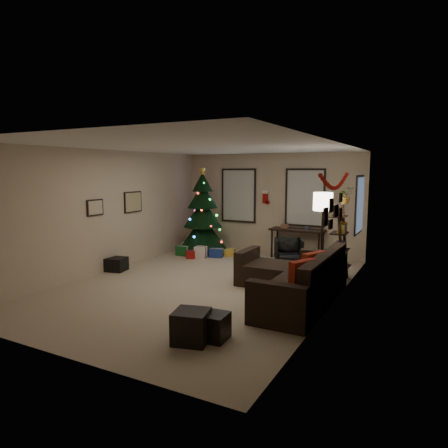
% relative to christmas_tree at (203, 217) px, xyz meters
% --- Properties ---
extents(floor, '(7.00, 7.00, 0.00)m').
position_rel_christmas_tree_xyz_m(floor, '(1.70, -2.75, -0.99)').
color(floor, tan).
rests_on(floor, ground).
extents(ceiling, '(7.00, 7.00, 0.00)m').
position_rel_christmas_tree_xyz_m(ceiling, '(1.70, -2.75, 1.71)').
color(ceiling, white).
rests_on(ceiling, floor).
extents(wall_back, '(5.00, 0.00, 5.00)m').
position_rel_christmas_tree_xyz_m(wall_back, '(1.70, 0.75, 0.36)').
color(wall_back, '#C3AE94').
rests_on(wall_back, floor).
extents(wall_front, '(5.00, 0.00, 5.00)m').
position_rel_christmas_tree_xyz_m(wall_front, '(1.70, -6.25, 0.36)').
color(wall_front, '#C3AE94').
rests_on(wall_front, floor).
extents(wall_left, '(0.00, 7.00, 7.00)m').
position_rel_christmas_tree_xyz_m(wall_left, '(-0.80, -2.75, 0.36)').
color(wall_left, '#C3AE94').
rests_on(wall_left, floor).
extents(wall_right, '(0.00, 7.00, 7.00)m').
position_rel_christmas_tree_xyz_m(wall_right, '(4.20, -2.75, 0.36)').
color(wall_right, '#C3AE94').
rests_on(wall_right, floor).
extents(window_back_left, '(1.05, 0.06, 1.50)m').
position_rel_christmas_tree_xyz_m(window_back_left, '(0.75, 0.72, 0.56)').
color(window_back_left, '#728CB2').
rests_on(window_back_left, wall_back).
extents(window_back_right, '(1.05, 0.06, 1.50)m').
position_rel_christmas_tree_xyz_m(window_back_right, '(2.65, 0.72, 0.56)').
color(window_back_right, '#728CB2').
rests_on(window_back_right, wall_back).
extents(window_right_wall, '(0.06, 0.90, 1.30)m').
position_rel_christmas_tree_xyz_m(window_right_wall, '(4.17, -0.20, 0.51)').
color(window_right_wall, '#728CB2').
rests_on(window_right_wall, wall_right).
extents(christmas_tree, '(1.29, 1.29, 2.39)m').
position_rel_christmas_tree_xyz_m(christmas_tree, '(0.00, 0.00, 0.00)').
color(christmas_tree, black).
rests_on(christmas_tree, floor).
extents(presents, '(1.50, 1.01, 0.30)m').
position_rel_christmas_tree_xyz_m(presents, '(0.24, -0.47, -0.87)').
color(presents, silver).
rests_on(presents, floor).
extents(sofa, '(1.94, 2.82, 0.88)m').
position_rel_christmas_tree_xyz_m(sofa, '(3.53, -2.71, -0.70)').
color(sofa, black).
rests_on(sofa, floor).
extents(pillow_red_a, '(0.33, 0.51, 0.50)m').
position_rel_christmas_tree_xyz_m(pillow_red_a, '(3.91, -3.56, -0.35)').
color(pillow_red_a, maroon).
rests_on(pillow_red_a, sofa).
extents(pillow_red_b, '(0.33, 0.51, 0.50)m').
position_rel_christmas_tree_xyz_m(pillow_red_b, '(3.91, -2.89, -0.35)').
color(pillow_red_b, maroon).
rests_on(pillow_red_b, sofa).
extents(pillow_cream, '(0.22, 0.40, 0.38)m').
position_rel_christmas_tree_xyz_m(pillow_cream, '(3.91, -2.70, -0.36)').
color(pillow_cream, '#BDAE99').
rests_on(pillow_cream, sofa).
extents(ottoman_near, '(0.55, 0.55, 0.43)m').
position_rel_christmas_tree_xyz_m(ottoman_near, '(2.90, -5.16, -0.78)').
color(ottoman_near, black).
rests_on(ottoman_near, floor).
extents(ottoman_far, '(0.41, 0.41, 0.36)m').
position_rel_christmas_tree_xyz_m(ottoman_far, '(3.11, -4.95, -0.81)').
color(ottoman_far, black).
rests_on(ottoman_far, floor).
extents(desk, '(1.40, 0.50, 0.76)m').
position_rel_christmas_tree_xyz_m(desk, '(2.55, 0.47, -0.32)').
color(desk, black).
rests_on(desk, floor).
extents(desk_chair, '(0.78, 0.76, 0.62)m').
position_rel_christmas_tree_xyz_m(desk_chair, '(2.54, -0.18, -0.68)').
color(desk_chair, black).
rests_on(desk_chair, floor).
extents(bookshelf, '(0.30, 0.46, 1.53)m').
position_rel_christmas_tree_xyz_m(bookshelf, '(4.00, -1.17, -0.25)').
color(bookshelf, black).
rests_on(bookshelf, floor).
extents(potted_plant, '(0.53, 0.53, 0.45)m').
position_rel_christmas_tree_xyz_m(potted_plant, '(4.00, -0.97, 0.80)').
color(potted_plant, '#4C4C4C').
rests_on(potted_plant, bookshelf).
extents(floor_lamp, '(0.38, 0.38, 1.81)m').
position_rel_christmas_tree_xyz_m(floor_lamp, '(3.65, -1.42, 0.52)').
color(floor_lamp, black).
rests_on(floor_lamp, floor).
extents(art_map, '(0.04, 0.60, 0.50)m').
position_rel_christmas_tree_xyz_m(art_map, '(-0.78, -1.95, 0.51)').
color(art_map, black).
rests_on(art_map, wall_left).
extents(art_abstract, '(0.04, 0.45, 0.35)m').
position_rel_christmas_tree_xyz_m(art_abstract, '(-0.78, -3.16, 0.47)').
color(art_abstract, black).
rests_on(art_abstract, wall_left).
extents(gallery, '(0.03, 1.25, 0.54)m').
position_rel_christmas_tree_xyz_m(gallery, '(4.18, -2.83, 0.58)').
color(gallery, black).
rests_on(gallery, wall_right).
extents(garland, '(0.08, 1.90, 0.30)m').
position_rel_christmas_tree_xyz_m(garland, '(4.15, -2.67, 1.09)').
color(garland, '#A5140C').
rests_on(garland, wall_right).
extents(stocking_left, '(0.20, 0.05, 0.36)m').
position_rel_christmas_tree_xyz_m(stocking_left, '(1.56, 0.71, 0.55)').
color(stocking_left, '#990F0C').
rests_on(stocking_left, wall_back).
extents(stocking_right, '(0.20, 0.05, 0.36)m').
position_rel_christmas_tree_xyz_m(stocking_right, '(1.89, 0.82, 0.47)').
color(stocking_right, '#990F0C').
rests_on(stocking_right, wall_back).
extents(storage_bin, '(0.67, 0.51, 0.30)m').
position_rel_christmas_tree_xyz_m(storage_bin, '(-0.73, -2.75, -0.84)').
color(storage_bin, black).
rests_on(storage_bin, floor).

